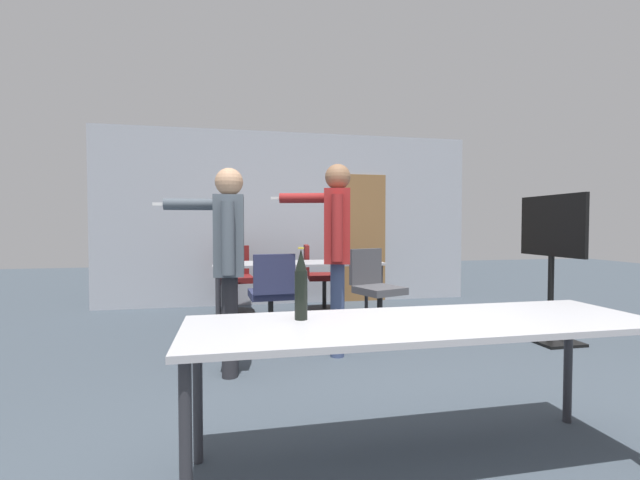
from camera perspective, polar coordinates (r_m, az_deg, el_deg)
The scene contains 11 objects.
back_wall at distance 6.77m, azimuth -3.65°, elevation 2.84°, with size 5.86×0.12×2.68m.
conference_table_near at distance 2.24m, azimuth 13.65°, elevation -11.95°, with size 2.34×0.72×0.76m.
conference_table_far at distance 5.50m, azimuth -2.87°, elevation -3.68°, with size 2.13×0.71×0.76m.
tv_screen at distance 5.12m, azimuth 28.49°, elevation -1.76°, with size 0.44×0.91×1.55m.
person_right_polo at distance 3.59m, azimuth -12.20°, elevation -1.27°, with size 0.77×0.64×1.70m.
person_far_watching at distance 4.06m, azimuth 2.16°, elevation 0.18°, with size 0.77×0.76×1.81m.
office_chair_far_right at distance 6.20m, azimuth -11.24°, elevation -5.39°, with size 0.52×0.57×0.93m.
office_chair_near_pushed at distance 6.22m, azimuth -0.12°, elevation -5.26°, with size 0.57×0.52×0.94m.
office_chair_side_rolled at distance 4.73m, azimuth -6.46°, elevation -7.72°, with size 0.52×0.56×0.93m.
office_chair_far_left at distance 4.99m, azimuth 7.40°, elevation -7.00°, with size 0.60×0.64×0.95m.
beer_bottle at distance 2.16m, azimuth -2.55°, elevation -6.09°, with size 0.07×0.07×0.36m.
Camera 1 is at (-0.92, -1.50, 1.23)m, focal length 24.00 mm.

